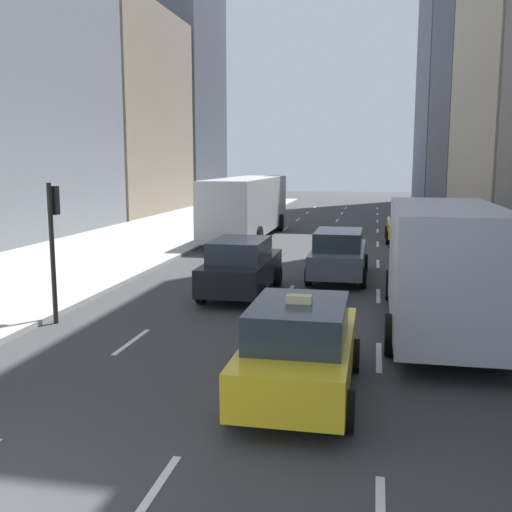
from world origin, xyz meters
TOP-DOWN VIEW (x-y plane):
  - sidewalk_left at (-7.00, 27.00)m, footprint 8.00×66.00m
  - lane_markings at (2.60, 23.00)m, footprint 5.72×56.00m
  - building_row_left at (-14.00, 28.20)m, footprint 6.00×60.15m
  - taxi_lead at (6.80, 27.33)m, footprint 2.02×4.40m
  - taxi_second at (4.00, 5.58)m, footprint 2.02×4.40m
  - sedan_black_near at (1.20, 13.33)m, footprint 2.02×4.62m
  - sedan_silver_behind at (4.00, 16.59)m, footprint 2.02×4.86m
  - city_bus at (-1.61, 27.28)m, footprint 2.80×11.61m
  - box_truck at (6.80, 10.36)m, footprint 2.58×8.40m
  - traffic_light_pole at (-2.75, 9.22)m, footprint 0.24×0.42m

SIDE VIEW (x-z plane):
  - lane_markings at x=2.60m, z-range 0.00..0.01m
  - sidewalk_left at x=-7.00m, z-range 0.00..0.15m
  - taxi_lead at x=6.80m, z-range -0.05..1.82m
  - taxi_second at x=4.00m, z-range -0.05..1.82m
  - sedan_silver_behind at x=4.00m, z-range 0.02..1.76m
  - sedan_black_near at x=1.20m, z-range 0.01..1.79m
  - box_truck at x=6.80m, z-range 0.14..3.29m
  - city_bus at x=-1.61m, z-range 0.16..3.41m
  - traffic_light_pole at x=-2.75m, z-range 0.61..4.21m
  - building_row_left at x=-14.00m, z-range -1.48..27.30m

